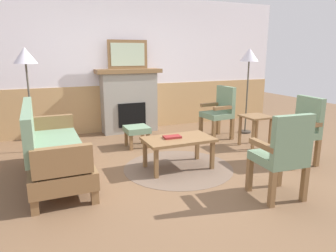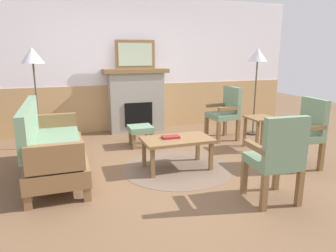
% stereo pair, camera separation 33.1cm
% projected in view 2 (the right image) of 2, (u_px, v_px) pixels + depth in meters
% --- Properties ---
extents(ground_plane, '(14.00, 14.00, 0.00)m').
position_uv_depth(ground_plane, '(176.00, 170.00, 4.32)').
color(ground_plane, brown).
extents(wall_back, '(7.20, 0.14, 2.70)m').
position_uv_depth(wall_back, '(133.00, 67.00, 6.40)').
color(wall_back, white).
rests_on(wall_back, ground_plane).
extents(fireplace, '(1.30, 0.44, 1.28)m').
position_uv_depth(fireplace, '(136.00, 100.00, 6.32)').
color(fireplace, gray).
rests_on(fireplace, ground_plane).
extents(framed_picture, '(0.80, 0.04, 0.56)m').
position_uv_depth(framed_picture, '(135.00, 54.00, 6.11)').
color(framed_picture, brown).
rests_on(framed_picture, fireplace).
extents(couch, '(0.70, 1.80, 0.98)m').
position_uv_depth(couch, '(53.00, 148.00, 3.99)').
color(couch, brown).
rests_on(couch, ground_plane).
extents(coffee_table, '(0.96, 0.56, 0.44)m').
position_uv_depth(coffee_table, '(177.00, 142.00, 4.29)').
color(coffee_table, brown).
rests_on(coffee_table, ground_plane).
extents(round_rug, '(1.55, 1.55, 0.01)m').
position_uv_depth(round_rug, '(177.00, 168.00, 4.38)').
color(round_rug, brown).
rests_on(round_rug, ground_plane).
extents(book_on_table, '(0.25, 0.15, 0.03)m').
position_uv_depth(book_on_table, '(171.00, 137.00, 4.28)').
color(book_on_table, maroon).
rests_on(book_on_table, coffee_table).
extents(footstool, '(0.40, 0.40, 0.36)m').
position_uv_depth(footstool, '(140.00, 130.00, 5.34)').
color(footstool, brown).
rests_on(footstool, ground_plane).
extents(armchair_near_fireplace, '(0.51, 0.51, 0.98)m').
position_uv_depth(armchair_near_fireplace, '(305.00, 130.00, 4.33)').
color(armchair_near_fireplace, brown).
rests_on(armchair_near_fireplace, ground_plane).
extents(armchair_by_window_left, '(0.52, 0.52, 0.98)m').
position_uv_depth(armchair_by_window_left, '(226.00, 111.00, 5.75)').
color(armchair_by_window_left, brown).
rests_on(armchair_by_window_left, ground_plane).
extents(armchair_front_left, '(0.52, 0.52, 0.98)m').
position_uv_depth(armchair_front_left, '(277.00, 155.00, 3.26)').
color(armchair_front_left, brown).
rests_on(armchair_front_left, ground_plane).
extents(side_table, '(0.44, 0.44, 0.55)m').
position_uv_depth(side_table, '(261.00, 124.00, 5.16)').
color(side_table, brown).
rests_on(side_table, ground_plane).
extents(floor_lamp_by_couch, '(0.36, 0.36, 1.68)m').
position_uv_depth(floor_lamp_by_couch, '(33.00, 62.00, 4.93)').
color(floor_lamp_by_couch, '#332D28').
rests_on(floor_lamp_by_couch, ground_plane).
extents(floor_lamp_by_chairs, '(0.36, 0.36, 1.68)m').
position_uv_depth(floor_lamp_by_chairs, '(257.00, 60.00, 5.87)').
color(floor_lamp_by_chairs, '#332D28').
rests_on(floor_lamp_by_chairs, ground_plane).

